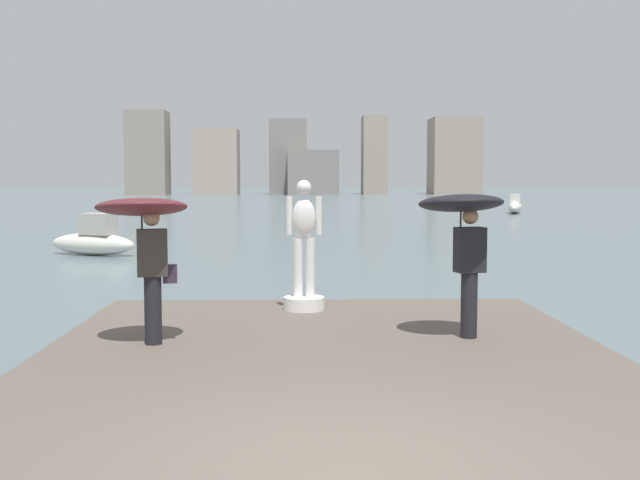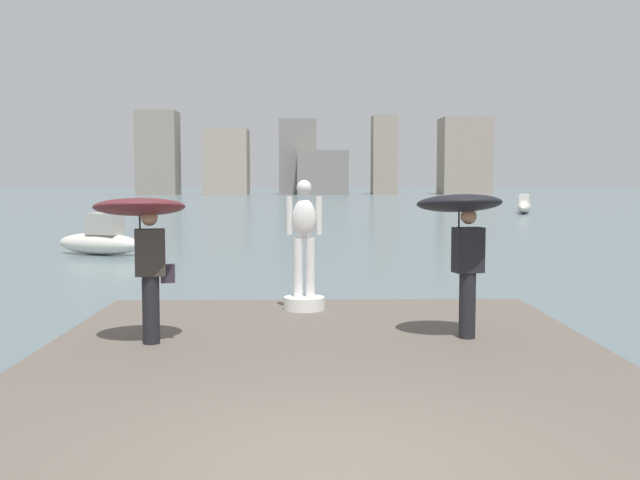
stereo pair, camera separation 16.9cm
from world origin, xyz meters
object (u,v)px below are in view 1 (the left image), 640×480
(onlooker_right, at_px, (463,221))
(boat_near, at_px, (94,240))
(statue_white_figure, at_px, (304,261))
(boat_mid, at_px, (515,206))
(onlooker_left, at_px, (145,225))

(onlooker_right, xyz_separation_m, boat_near, (-8.95, 15.55, -1.46))
(statue_white_figure, relative_size, boat_mid, 0.38)
(onlooker_right, bearing_deg, boat_mid, 73.30)
(onlooker_left, bearing_deg, boat_mid, 68.90)
(boat_near, distance_m, boat_mid, 38.85)
(onlooker_right, bearing_deg, onlooker_left, -176.15)
(boat_mid, bearing_deg, onlooker_right, -106.70)
(statue_white_figure, distance_m, onlooker_left, 3.35)
(onlooker_right, relative_size, boat_near, 0.59)
(statue_white_figure, xyz_separation_m, onlooker_right, (2.09, -2.27, 0.76))
(onlooker_right, bearing_deg, boat_near, 119.91)
(statue_white_figure, bearing_deg, boat_mid, 70.10)
(boat_near, height_order, boat_mid, boat_mid)
(statue_white_figure, bearing_deg, boat_near, 117.31)
(boat_mid, bearing_deg, onlooker_left, -111.10)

